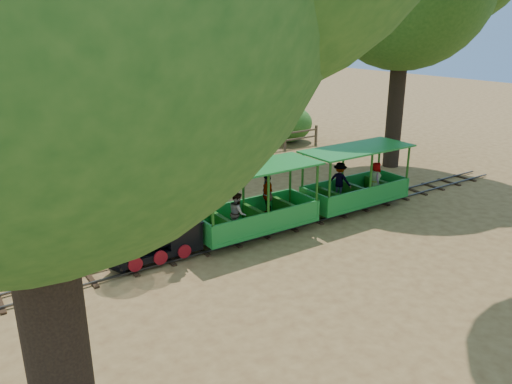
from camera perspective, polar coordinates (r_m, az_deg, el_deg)
ground at (r=14.81m, az=0.50°, el=-4.82°), size 90.00×90.00×0.00m
track at (r=14.78m, az=0.50°, el=-4.58°), size 22.00×1.00×0.10m
locomotive at (r=12.76m, az=-12.16°, el=-0.95°), size 2.62×1.23×3.01m
carriage_front at (r=14.40m, az=-0.12°, el=-1.97°), size 3.85×1.57×2.00m
carriage_rear at (r=16.89m, az=11.19°, el=0.77°), size 3.85×1.57×2.00m
fence at (r=21.35m, az=-11.80°, el=3.79°), size 18.10×0.10×1.00m
shrub_west at (r=21.45m, az=-23.00°, el=3.15°), size 2.07×1.59×1.43m
shrub_mid_w at (r=22.11m, az=-15.68°, el=4.81°), size 2.55×1.96×1.76m
shrub_mid_e at (r=22.47m, az=-13.20°, el=4.94°), size 2.23×1.72×1.54m
shrub_east at (r=26.40m, az=3.71°, el=7.76°), size 2.74×2.10×1.89m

